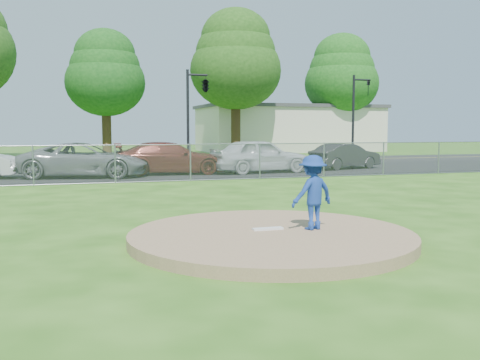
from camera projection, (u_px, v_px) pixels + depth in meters
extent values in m
plane|color=#275713|center=(175.00, 187.00, 19.64)|extent=(120.00, 120.00, 0.00)
cylinder|color=#8F6E4E|center=(271.00, 237.00, 10.13)|extent=(5.40, 5.40, 0.20)
cube|color=white|center=(268.00, 229.00, 10.31)|extent=(0.60, 0.15, 0.04)
cube|color=gray|center=(166.00, 163.00, 21.47)|extent=(40.00, 0.06, 1.50)
cube|color=black|center=(151.00, 173.00, 25.82)|extent=(50.00, 8.00, 0.01)
cube|color=black|center=(134.00, 163.00, 32.95)|extent=(60.00, 7.00, 0.01)
cube|color=beige|center=(288.00, 130.00, 50.80)|extent=(16.00, 9.00, 4.00)
cube|color=#3F3F42|center=(288.00, 107.00, 50.59)|extent=(16.40, 9.40, 0.30)
cylinder|color=#382614|center=(107.00, 131.00, 41.96)|extent=(0.72, 0.72, 3.85)
ellipsoid|color=#134814|center=(106.00, 83.00, 41.60)|extent=(6.16, 6.16, 5.24)
ellipsoid|color=#134814|center=(105.00, 69.00, 41.50)|extent=(5.42, 5.42, 4.61)
ellipsoid|color=#134814|center=(105.00, 54.00, 41.39)|extent=(4.68, 4.68, 3.98)
cylinder|color=#352313|center=(236.00, 127.00, 42.99)|extent=(0.76, 0.76, 4.55)
ellipsoid|color=#1D4813|center=(236.00, 71.00, 42.56)|extent=(7.28, 7.28, 6.19)
ellipsoid|color=#1D4813|center=(236.00, 54.00, 42.44)|extent=(6.41, 6.41, 5.45)
ellipsoid|color=#1D4813|center=(236.00, 38.00, 42.32)|extent=(5.53, 5.53, 4.70)
cylinder|color=#382714|center=(341.00, 129.00, 49.12)|extent=(0.74, 0.74, 4.20)
ellipsoid|color=#165015|center=(341.00, 84.00, 48.73)|extent=(6.72, 6.72, 5.71)
ellipsoid|color=#165015|center=(342.00, 70.00, 48.61)|extent=(5.91, 5.91, 5.03)
ellipsoid|color=#165015|center=(342.00, 57.00, 48.50)|extent=(5.11, 5.11, 4.34)
cylinder|color=black|center=(188.00, 117.00, 31.66)|extent=(0.16, 0.16, 5.60)
cylinder|color=black|center=(197.00, 75.00, 31.60)|extent=(1.20, 0.12, 0.12)
imported|color=black|center=(205.00, 84.00, 31.79)|extent=(0.53, 2.48, 1.00)
cylinder|color=black|center=(353.00, 118.00, 34.92)|extent=(0.16, 0.16, 5.60)
cylinder|color=black|center=(362.00, 80.00, 34.86)|extent=(1.20, 0.12, 0.12)
imported|color=black|center=(368.00, 88.00, 35.05)|extent=(0.16, 0.20, 1.00)
imported|color=navy|center=(313.00, 192.00, 10.30)|extent=(1.04, 0.76, 1.44)
imported|color=gray|center=(85.00, 160.00, 23.43)|extent=(5.85, 3.61, 1.51)
imported|color=maroon|center=(171.00, 158.00, 25.02)|extent=(5.30, 2.42, 1.50)
imported|color=silver|center=(260.00, 156.00, 25.84)|extent=(5.04, 2.52, 1.65)
imported|color=#232326|center=(345.00, 156.00, 28.38)|extent=(4.30, 2.51, 1.34)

